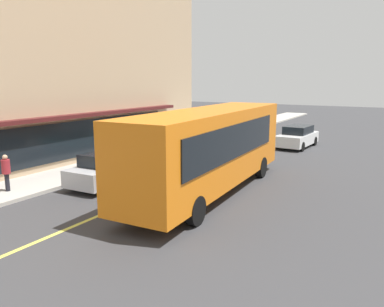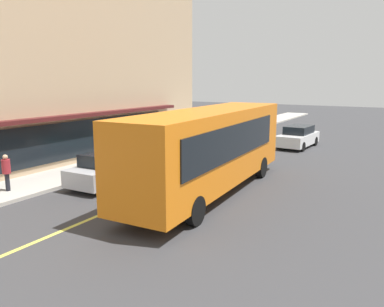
{
  "view_description": "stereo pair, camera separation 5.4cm",
  "coord_description": "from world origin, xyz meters",
  "px_view_note": "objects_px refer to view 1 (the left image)",
  "views": [
    {
      "loc": [
        -13.24,
        -9.22,
        4.68
      ],
      "look_at": [
        0.27,
        -1.17,
        1.6
      ],
      "focal_mm": 35.08,
      "sensor_mm": 36.0,
      "label": 1
    },
    {
      "loc": [
        -13.21,
        -9.27,
        4.68
      ],
      "look_at": [
        0.27,
        -1.17,
        1.6
      ],
      "focal_mm": 35.08,
      "sensor_mm": 36.0,
      "label": 2
    }
  ],
  "objects_px": {
    "bus": "(211,146)",
    "pedestrian_mid_block": "(6,170)",
    "car_silver": "(111,168)",
    "car_teal": "(167,151)",
    "car_white": "(297,137)"
  },
  "relations": [
    {
      "from": "bus",
      "to": "car_teal",
      "type": "xyz_separation_m",
      "value": [
        3.56,
        4.68,
        -1.24
      ]
    },
    {
      "from": "car_teal",
      "to": "pedestrian_mid_block",
      "type": "relative_size",
      "value": 2.83
    },
    {
      "from": "car_silver",
      "to": "car_white",
      "type": "height_order",
      "value": "same"
    },
    {
      "from": "car_white",
      "to": "bus",
      "type": "bearing_deg",
      "value": 179.41
    },
    {
      "from": "car_silver",
      "to": "pedestrian_mid_block",
      "type": "height_order",
      "value": "pedestrian_mid_block"
    },
    {
      "from": "bus",
      "to": "pedestrian_mid_block",
      "type": "xyz_separation_m",
      "value": [
        -4.58,
        7.09,
        -0.92
      ]
    },
    {
      "from": "bus",
      "to": "car_white",
      "type": "xyz_separation_m",
      "value": [
        12.9,
        -0.13,
        -1.24
      ]
    },
    {
      "from": "bus",
      "to": "car_silver",
      "type": "height_order",
      "value": "bus"
    },
    {
      "from": "car_silver",
      "to": "car_white",
      "type": "distance_m",
      "value": 14.81
    },
    {
      "from": "car_silver",
      "to": "car_white",
      "type": "xyz_separation_m",
      "value": [
        14.06,
        -4.65,
        0.0
      ]
    },
    {
      "from": "bus",
      "to": "car_white",
      "type": "bearing_deg",
      "value": -0.59
    },
    {
      "from": "bus",
      "to": "pedestrian_mid_block",
      "type": "relative_size",
      "value": 7.3
    },
    {
      "from": "car_teal",
      "to": "pedestrian_mid_block",
      "type": "height_order",
      "value": "pedestrian_mid_block"
    },
    {
      "from": "pedestrian_mid_block",
      "to": "car_silver",
      "type": "bearing_deg",
      "value": -36.98
    },
    {
      "from": "car_silver",
      "to": "car_teal",
      "type": "height_order",
      "value": "same"
    }
  ]
}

